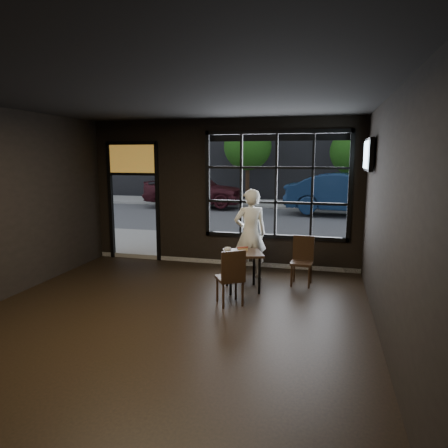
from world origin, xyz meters
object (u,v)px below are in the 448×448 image
(navy_car, at_px, (348,194))
(chair_near, at_px, (230,276))
(man, at_px, (250,234))
(cafe_table, at_px, (243,271))

(navy_car, bearing_deg, chair_near, 172.83)
(navy_car, bearing_deg, man, 171.17)
(cafe_table, distance_m, chair_near, 0.75)
(cafe_table, xyz_separation_m, man, (-0.01, 0.77, 0.54))
(chair_near, relative_size, navy_car, 0.19)
(cafe_table, xyz_separation_m, chair_near, (-0.06, -0.74, 0.11))
(cafe_table, height_order, navy_car, navy_car)
(cafe_table, distance_m, navy_car, 10.19)
(cafe_table, bearing_deg, chair_near, -115.84)
(cafe_table, height_order, chair_near, chair_near)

